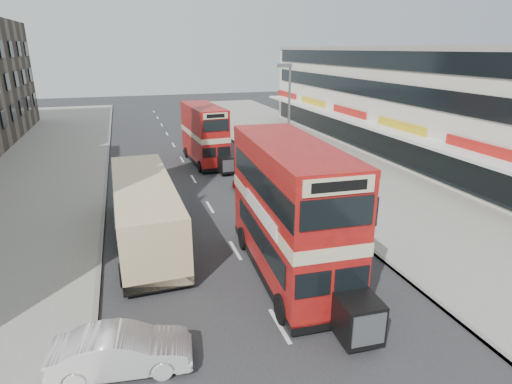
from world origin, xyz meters
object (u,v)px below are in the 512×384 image
object	(u,v)px
street_lamp	(288,113)
cyclist	(254,168)
coach	(145,208)
bus_second	(205,134)
pedestrian_near	(325,171)
car_right_a	(267,177)
pedestrian_far	(270,135)
car_right_b	(256,162)
bus_main	(290,211)
car_left_front	(122,351)

from	to	relation	value
street_lamp	cyclist	world-z (taller)	street_lamp
cyclist	coach	bearing A→B (deg)	-134.22
bus_second	pedestrian_near	distance (m)	11.04
bus_second	car_right_a	size ratio (longest dim) A/B	1.71
bus_second	cyclist	xyz separation A→B (m)	(2.63, -5.20, -1.68)
street_lamp	pedestrian_near	size ratio (longest dim) A/B	4.44
pedestrian_far	car_right_b	bearing A→B (deg)	-102.90
street_lamp	bus_second	size ratio (longest dim) A/B	0.97
car_right_a	cyclist	world-z (taller)	cyclist
coach	pedestrian_far	bearing A→B (deg)	53.37
bus_main	bus_second	size ratio (longest dim) A/B	1.20
coach	car_left_front	size ratio (longest dim) A/B	2.65
bus_main	coach	size ratio (longest dim) A/B	0.93
pedestrian_far	cyclist	bearing A→B (deg)	-102.04
car_right_b	pedestrian_near	size ratio (longest dim) A/B	2.30
bus_main	bus_second	bearing A→B (deg)	-87.60
street_lamp	pedestrian_far	size ratio (longest dim) A/B	4.21
car_right_b	pedestrian_far	world-z (taller)	pedestrian_far
car_right_a	bus_second	bearing A→B (deg)	-164.18
street_lamp	car_right_a	distance (m)	4.70
street_lamp	coach	size ratio (longest dim) A/B	0.75
cyclist	bus_main	bearing A→B (deg)	-101.77
pedestrian_far	bus_second	bearing A→B (deg)	-134.97
bus_second	car_right_b	distance (m)	5.03
coach	pedestrian_near	world-z (taller)	coach
street_lamp	coach	distance (m)	13.22
bus_main	car_right_b	size ratio (longest dim) A/B	2.39
car_right_b	car_left_front	bearing A→B (deg)	-32.66
cyclist	pedestrian_far	bearing A→B (deg)	63.84
pedestrian_far	pedestrian_near	bearing A→B (deg)	-78.93
car_left_front	bus_second	bearing A→B (deg)	-9.64
bus_second	cyclist	world-z (taller)	bus_second
bus_second	coach	world-z (taller)	bus_second
car_left_front	pedestrian_near	xyz separation A→B (m)	(13.60, 14.19, 0.39)
car_left_front	car_right_a	bearing A→B (deg)	-25.38
street_lamp	coach	xyz separation A→B (m)	(-10.42, -7.53, -3.11)
bus_second	car_right_a	distance (m)	8.30
car_left_front	car_right_b	world-z (taller)	car_left_front
bus_second	street_lamp	bearing A→B (deg)	123.44
coach	car_right_a	distance (m)	10.57
bus_main	pedestrian_far	world-z (taller)	bus_main
bus_second	coach	bearing A→B (deg)	64.29
bus_main	pedestrian_far	size ratio (longest dim) A/B	5.20
street_lamp	coach	bearing A→B (deg)	-144.15
bus_main	bus_second	world-z (taller)	bus_main
coach	street_lamp	bearing A→B (deg)	34.41
car_right_b	pedestrian_near	distance (m)	6.43
street_lamp	pedestrian_near	distance (m)	4.80
pedestrian_far	street_lamp	bearing A→B (deg)	-89.38
coach	pedestrian_far	distance (m)	22.39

